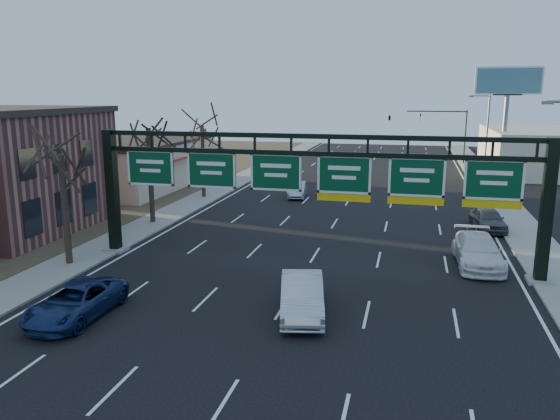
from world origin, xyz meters
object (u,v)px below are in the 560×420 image
(car_silver_sedan, at_px, (302,296))
(sign_gantry, at_px, (312,182))
(car_blue_suv, at_px, (76,301))
(car_white_wagon, at_px, (478,251))

(car_silver_sedan, bearing_deg, sign_gantry, 84.85)
(car_blue_suv, relative_size, car_white_wagon, 0.90)
(car_silver_sedan, xyz_separation_m, car_white_wagon, (8.00, 8.82, 0.00))
(sign_gantry, distance_m, car_silver_sedan, 7.68)
(sign_gantry, relative_size, car_silver_sedan, 4.88)
(car_white_wagon, bearing_deg, car_silver_sedan, -134.81)
(car_silver_sedan, distance_m, car_white_wagon, 11.91)
(car_white_wagon, bearing_deg, car_blue_suv, -148.89)
(sign_gantry, xyz_separation_m, car_silver_sedan, (0.81, -6.63, -3.80))
(car_blue_suv, bearing_deg, car_silver_sedan, 16.64)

